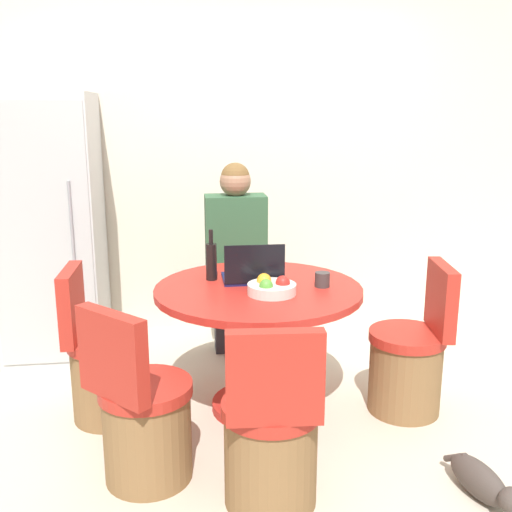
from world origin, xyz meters
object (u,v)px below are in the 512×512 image
bottle (211,260)px  person_seated (235,253)px  cat (483,482)px  chair_right_side (409,363)px  refrigerator (52,228)px  fruit_bowl (272,287)px  chair_near_left_corner (144,422)px  dining_table (258,322)px  laptop (253,274)px  chair_near_camera (271,444)px  chair_left_side (105,368)px

bottle → person_seated: bearing=72.5°
cat → chair_right_side: bearing=168.8°
refrigerator → fruit_bowl: (1.33, -1.17, -0.12)m
cat → chair_near_left_corner: bearing=-116.4°
chair_near_left_corner → person_seated: person_seated is taller
chair_near_left_corner → chair_right_side: bearing=-116.3°
refrigerator → chair_near_left_corner: size_ratio=2.07×
refrigerator → dining_table: refrigerator is taller
chair_right_side → chair_near_left_corner: same height
refrigerator → laptop: refrigerator is taller
chair_right_side → person_seated: 1.36m
fruit_bowl → cat: (0.82, -0.81, -0.69)m
person_seated → cat: (0.92, -1.74, -0.65)m
dining_table → chair_right_side: size_ratio=1.32×
chair_near_camera → person_seated: size_ratio=0.64×
laptop → dining_table: bearing=99.6°
chair_near_left_corner → chair_left_side: same height
chair_left_side → laptop: 0.97m
chair_left_side → person_seated: bearing=-44.6°
chair_right_side → laptop: (-0.86, 0.23, 0.49)m
person_seated → cat: size_ratio=2.84×
cat → dining_table: bearing=-150.4°
dining_table → person_seated: size_ratio=0.85×
chair_left_side → bottle: size_ratio=2.96×
cat → chair_near_camera: bearing=-108.9°
laptop → chair_right_side: bearing=165.2°
chair_right_side → person_seated: person_seated is taller
chair_right_side → chair_near_camera: 1.16m
laptop → person_seated: bearing=-87.3°
chair_right_side → bottle: bottle is taller
dining_table → person_seated: bearing=93.6°
bottle → dining_table: bearing=-35.5°
refrigerator → cat: size_ratio=3.77×
chair_right_side → chair_near_camera: size_ratio=1.00×
chair_left_side → laptop: bearing=-82.9°
refrigerator → chair_near_left_corner: refrigerator is taller
dining_table → person_seated: 0.82m
dining_table → laptop: bearing=99.6°
dining_table → chair_near_camera: bearing=-94.0°
dining_table → person_seated: person_seated is taller
chair_left_side → laptop: (0.84, 0.08, 0.49)m
refrigerator → chair_left_side: size_ratio=2.07×
dining_table → chair_near_camera: chair_near_camera is taller
chair_near_camera → bottle: size_ratio=2.96×
chair_near_left_corner → bottle: 1.02m
chair_right_side → cat: 0.85m
chair_left_side → bottle: bottle is taller
cat → person_seated: bearing=-165.2°
chair_right_side → chair_near_camera: same height
chair_near_camera → laptop: laptop is taller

